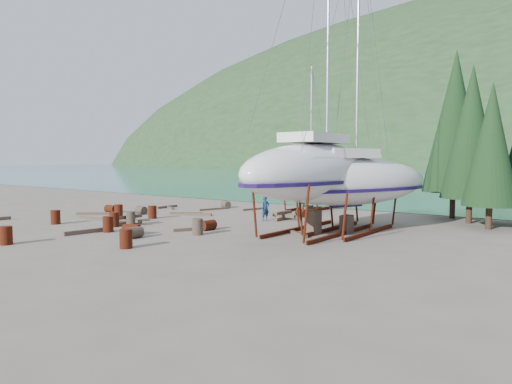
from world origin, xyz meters
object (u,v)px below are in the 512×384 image
Objects in this scene: large_sailboat_near at (321,171)px; small_sailboat_shore at (308,187)px; large_sailboat_far at (351,181)px; worker at (265,208)px.

large_sailboat_near is 11.31m from small_sailboat_shore.
large_sailboat_far is 7.00m from worker.
large_sailboat_near is 6.32m from worker.
large_sailboat_far is 10.66× the size of worker.
large_sailboat_far is at bearing -81.39° from worker.
small_sailboat_shore is 7.23m from worker.
large_sailboat_far reaches higher than small_sailboat_shore.
large_sailboat_near reaches higher than worker.
worker is (-6.62, 1.01, -2.04)m from large_sailboat_far.
large_sailboat_far is 1.54× the size of small_sailboat_shore.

